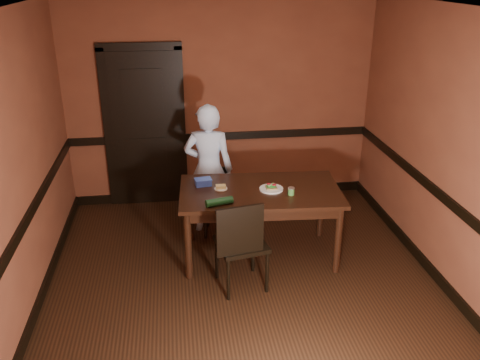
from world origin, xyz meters
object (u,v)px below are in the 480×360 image
object	(u,v)px
dining_table	(260,223)
food_tub	(203,182)
chair_near	(241,242)
sauce_jar	(291,191)
person	(209,169)
chair_far	(219,203)
cheese_saucer	(221,187)
sandwich_plate	(271,188)

from	to	relation	value
dining_table	food_tub	world-z (taller)	food_tub
chair_near	sauce_jar	distance (m)	0.77
person	chair_far	bearing A→B (deg)	147.56
chair_near	food_tub	bearing A→B (deg)	-78.22
chair_far	cheese_saucer	world-z (taller)	cheese_saucer
cheese_saucer	chair_far	bearing A→B (deg)	87.67
person	food_tub	size ratio (longest dim) A/B	8.06
dining_table	food_tub	distance (m)	0.77
person	cheese_saucer	xyz separation A→B (m)	(0.08, -0.61, 0.03)
dining_table	sandwich_plate	size ratio (longest dim) A/B	6.74
sauce_jar	cheese_saucer	bearing A→B (deg)	160.91
chair_near	food_tub	size ratio (longest dim) A/B	5.02
sauce_jar	food_tub	world-z (taller)	sauce_jar
cheese_saucer	food_tub	world-z (taller)	food_tub
chair_near	sauce_jar	size ratio (longest dim) A/B	12.06
chair_near	sandwich_plate	xyz separation A→B (m)	(0.40, 0.54, 0.33)
chair_far	cheese_saucer	distance (m)	0.66
dining_table	person	bearing A→B (deg)	129.80
dining_table	chair_near	distance (m)	0.63
sandwich_plate	food_tub	bearing A→B (deg)	163.33
chair_far	chair_near	distance (m)	1.14
sandwich_plate	sauce_jar	xyz separation A→B (m)	(0.18, -0.16, 0.02)
chair_far	sauce_jar	size ratio (longest dim) A/B	9.73
chair_far	dining_table	bearing A→B (deg)	-46.11
dining_table	person	size ratio (longest dim) A/B	1.08
chair_far	person	size ratio (longest dim) A/B	0.50
dining_table	chair_near	xyz separation A→B (m)	(-0.28, -0.55, 0.09)
sauce_jar	food_tub	distance (m)	0.97
chair_far	food_tub	distance (m)	0.62
dining_table	person	world-z (taller)	person
chair_near	food_tub	xyz separation A→B (m)	(-0.32, 0.75, 0.35)
food_tub	chair_far	bearing A→B (deg)	54.00
chair_far	chair_near	size ratio (longest dim) A/B	0.81
chair_far	chair_near	bearing A→B (deg)	-74.49
dining_table	cheese_saucer	world-z (taller)	cheese_saucer
sandwich_plate	food_tub	xyz separation A→B (m)	(-0.71, 0.21, 0.02)
dining_table	chair_far	size ratio (longest dim) A/B	2.15
person	sandwich_plate	size ratio (longest dim) A/B	6.24
chair_far	chair_near	xyz separation A→B (m)	(0.12, -1.13, 0.10)
cheese_saucer	chair_near	bearing A→B (deg)	-77.71
sandwich_plate	dining_table	bearing A→B (deg)	172.34
chair_near	person	bearing A→B (deg)	-91.02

